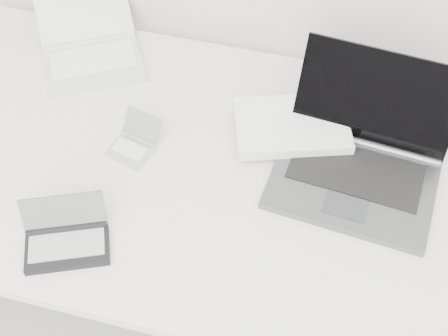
% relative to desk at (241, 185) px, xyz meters
% --- Properties ---
extents(desk, '(1.60, 0.80, 0.73)m').
position_rel_desk_xyz_m(desk, '(0.00, 0.00, 0.00)').
color(desk, white).
rests_on(desk, ground).
extents(laptop_large, '(0.50, 0.38, 0.23)m').
position_rel_desk_xyz_m(laptop_large, '(0.19, 0.09, 0.08)').
color(laptop_large, '#5A5C5F').
rests_on(laptop_large, desk).
extents(netbook_open_white, '(0.36, 0.38, 0.09)m').
position_rel_desk_xyz_m(netbook_open_white, '(-0.47, 0.27, 0.07)').
color(netbook_open_white, silver).
rests_on(netbook_open_white, desk).
extents(pda_silver, '(0.12, 0.13, 0.07)m').
position_rel_desk_xyz_m(pda_silver, '(-0.26, 0.01, 0.06)').
color(pda_silver, silver).
rests_on(pda_silver, desk).
extents(palmtop_charcoal, '(0.20, 0.18, 0.09)m').
position_rel_desk_xyz_m(palmtop_charcoal, '(-0.30, -0.27, 0.07)').
color(palmtop_charcoal, black).
rests_on(palmtop_charcoal, desk).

